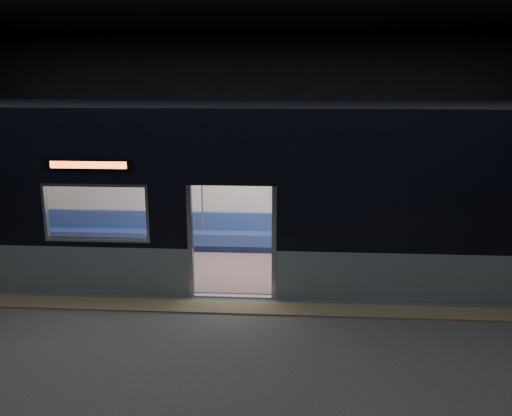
# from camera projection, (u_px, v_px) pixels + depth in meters

# --- Properties ---
(station_floor) EXTENTS (24.00, 14.00, 0.01)m
(station_floor) POSITION_uv_depth(u_px,v_px,m) (226.00, 323.00, 8.74)
(station_floor) COLOR #47494C
(station_floor) RESTS_ON ground
(station_envelope) EXTENTS (24.00, 14.00, 5.00)m
(station_envelope) POSITION_uv_depth(u_px,v_px,m) (222.00, 91.00, 7.85)
(station_envelope) COLOR black
(station_envelope) RESTS_ON station_floor
(tactile_strip) EXTENTS (22.80, 0.50, 0.03)m
(tactile_strip) POSITION_uv_depth(u_px,v_px,m) (229.00, 307.00, 9.27)
(tactile_strip) COLOR #8C7F59
(tactile_strip) RESTS_ON station_floor
(metro_car) EXTENTS (18.00, 3.04, 3.35)m
(metro_car) POSITION_uv_depth(u_px,v_px,m) (240.00, 180.00, 10.76)
(metro_car) COLOR gray
(metro_car) RESTS_ON station_floor
(passenger) EXTENTS (0.46, 0.78, 1.50)m
(passenger) POSITION_uv_depth(u_px,v_px,m) (403.00, 219.00, 11.74)
(passenger) COLOR black
(passenger) RESTS_ON metro_car
(handbag) EXTENTS (0.36, 0.34, 0.14)m
(handbag) POSITION_uv_depth(u_px,v_px,m) (406.00, 228.00, 11.53)
(handbag) COLOR black
(handbag) RESTS_ON passenger
(transit_map) EXTENTS (1.10, 0.03, 0.72)m
(transit_map) POSITION_uv_depth(u_px,v_px,m) (299.00, 185.00, 12.03)
(transit_map) COLOR white
(transit_map) RESTS_ON metro_car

